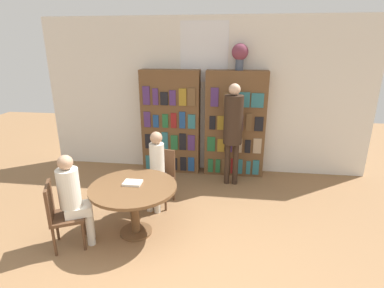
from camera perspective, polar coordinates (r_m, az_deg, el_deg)
wall_back at (r=5.97m, az=2.26°, el=8.98°), size 6.40×0.07×3.00m
bookshelf_left at (r=5.98m, az=-4.03°, el=4.15°), size 1.14×0.34×2.04m
bookshelf_right at (r=5.86m, az=8.18°, el=3.71°), size 1.14×0.34×2.04m
flower_vase at (r=5.68m, az=9.12°, el=16.63°), size 0.30×0.30×0.47m
reading_table at (r=4.11m, az=-11.06°, el=-9.40°), size 1.16×1.16×0.72m
chair_near_camera at (r=4.17m, az=-23.80°, el=-11.83°), size 0.54×0.54×0.89m
chair_left_side at (r=4.89m, az=-5.89°, el=-5.73°), size 0.46×0.46×0.89m
seated_reader_left at (r=4.65m, az=-6.88°, el=-4.34°), size 0.28×0.37×1.24m
seated_reader_right at (r=4.06m, az=-21.64°, el=-9.05°), size 0.41×0.38×1.24m
librarian_standing at (r=5.34m, az=7.85°, el=3.86°), size 0.34×0.61×1.86m
open_book_on_table at (r=4.10m, az=-11.24°, el=-7.26°), size 0.24×0.18×0.03m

